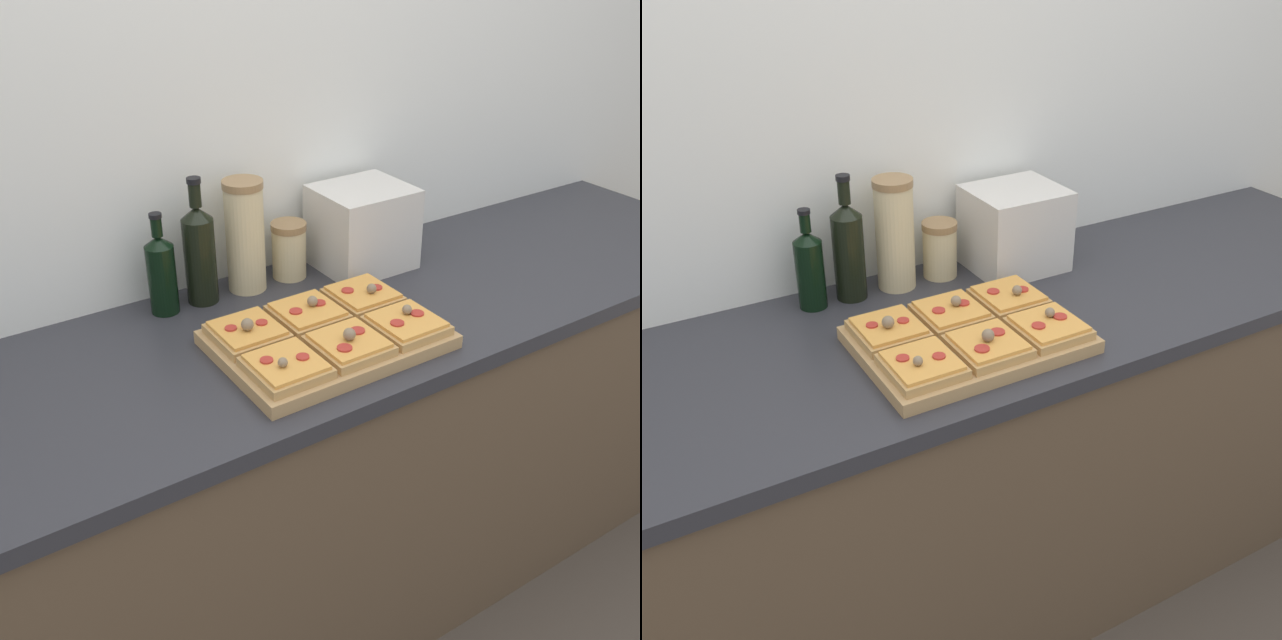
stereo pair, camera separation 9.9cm
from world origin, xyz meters
TOP-DOWN VIEW (x-y plane):
  - wall_back at (0.00, 0.67)m, footprint 6.00×0.06m
  - kitchen_counter at (0.00, 0.32)m, footprint 2.63×0.67m
  - cutting_board at (-0.05, 0.21)m, footprint 0.48×0.34m
  - pizza_slice_back_left at (-0.21, 0.30)m, footprint 0.15×0.15m
  - pizza_slice_back_center at (-0.05, 0.30)m, footprint 0.15×0.15m
  - pizza_slice_back_right at (0.10, 0.30)m, footprint 0.15×0.15m
  - pizza_slice_front_left at (-0.21, 0.13)m, footprint 0.15×0.15m
  - pizza_slice_front_center at (-0.05, 0.13)m, footprint 0.15×0.15m
  - pizza_slice_front_right at (0.10, 0.13)m, footprint 0.15×0.15m
  - olive_oil_bottle at (-0.29, 0.56)m, footprint 0.07×0.07m
  - wine_bottle at (-0.19, 0.56)m, footprint 0.08×0.08m
  - grain_jar_tall at (-0.07, 0.56)m, footprint 0.10×0.10m
  - grain_jar_short at (0.06, 0.56)m, footprint 0.09×0.09m
  - toaster_oven at (0.26, 0.51)m, footprint 0.26×0.21m

SIDE VIEW (x-z plane):
  - kitchen_counter at x=0.00m, z-range 0.00..0.92m
  - cutting_board at x=-0.05m, z-range 0.92..0.95m
  - pizza_slice_front_left at x=-0.21m, z-range 0.94..0.98m
  - pizza_slice_front_right at x=0.10m, z-range 0.93..0.99m
  - pizza_slice_back_right at x=0.10m, z-range 0.93..0.99m
  - pizza_slice_back_center at x=-0.05m, z-range 0.93..0.99m
  - pizza_slice_back_left at x=-0.21m, z-range 0.93..0.99m
  - pizza_slice_front_center at x=-0.05m, z-range 0.93..0.99m
  - grain_jar_short at x=0.06m, z-range 0.92..1.06m
  - olive_oil_bottle at x=-0.29m, z-range 0.89..1.14m
  - toaster_oven at x=0.26m, z-range 0.92..1.13m
  - wine_bottle at x=-0.19m, z-range 0.89..1.20m
  - grain_jar_tall at x=-0.07m, z-range 0.92..1.20m
  - wall_back at x=0.00m, z-range 0.00..2.50m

